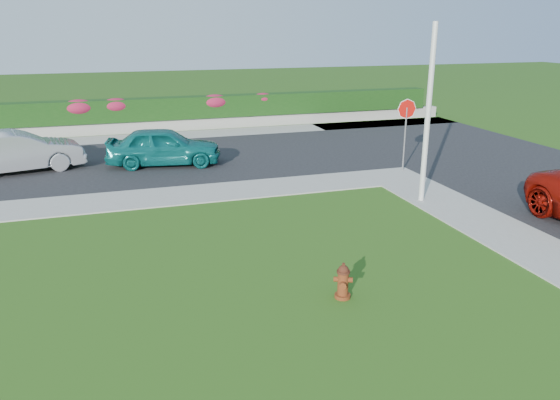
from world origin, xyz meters
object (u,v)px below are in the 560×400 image
object	(u,v)px
fire_hydrant	(343,282)
stop_sign	(406,118)
sedan_silver	(17,152)
sedan_teal	(164,146)
utility_pole	(428,116)

from	to	relation	value
fire_hydrant	stop_sign	xyz separation A→B (m)	(6.17, 8.47, 1.65)
fire_hydrant	sedan_silver	distance (m)	14.57
sedan_silver	sedan_teal	bearing A→B (deg)	-108.93
sedan_teal	stop_sign	bearing A→B (deg)	-103.26
fire_hydrant	sedan_teal	size ratio (longest dim) A/B	0.17
sedan_teal	stop_sign	world-z (taller)	stop_sign
sedan_teal	utility_pole	distance (m)	10.08
sedan_silver	utility_pole	world-z (taller)	utility_pole
sedan_silver	utility_pole	size ratio (longest dim) A/B	0.86
fire_hydrant	utility_pole	bearing A→B (deg)	70.76
fire_hydrant	sedan_silver	bearing A→B (deg)	145.38
sedan_teal	utility_pole	xyz separation A→B (m)	(7.09, -6.91, 1.88)
fire_hydrant	sedan_silver	xyz separation A→B (m)	(-7.44, 12.52, 0.44)
fire_hydrant	utility_pole	world-z (taller)	utility_pole
sedan_teal	stop_sign	distance (m)	9.17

